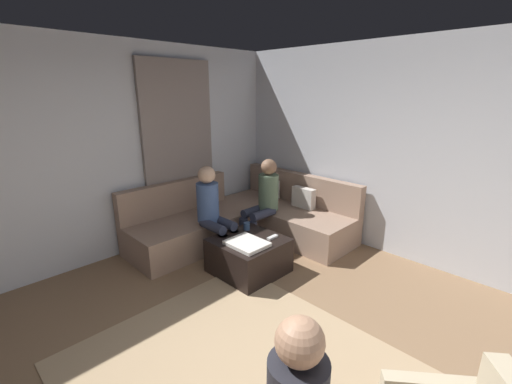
# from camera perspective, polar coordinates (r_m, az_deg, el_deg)

# --- Properties ---
(wall_back) EXTENTS (6.00, 0.12, 2.70)m
(wall_back) POSITION_cam_1_polar(r_m,az_deg,el_deg) (4.48, 27.80, 5.30)
(wall_back) COLOR silver
(wall_back) RESTS_ON ground_plane
(wall_left) EXTENTS (0.12, 6.00, 2.70)m
(wall_left) POSITION_cam_1_polar(r_m,az_deg,el_deg) (4.47, -27.82, 5.29)
(wall_left) COLOR silver
(wall_left) RESTS_ON ground_plane
(curtain_panel) EXTENTS (0.06, 1.10, 2.50)m
(curtain_panel) POSITION_cam_1_polar(r_m,az_deg,el_deg) (4.94, -12.84, 6.55)
(curtain_panel) COLOR gray
(curtain_panel) RESTS_ON ground_plane
(area_rug) EXTENTS (2.60, 2.20, 0.01)m
(area_rug) POSITION_cam_1_polar(r_m,az_deg,el_deg) (2.91, -1.55, -29.06)
(area_rug) COLOR tan
(area_rug) RESTS_ON ground_plane
(sectional_couch) EXTENTS (2.10, 2.55, 0.87)m
(sectional_couch) POSITION_cam_1_polar(r_m,az_deg,el_deg) (4.96, -1.67, -4.65)
(sectional_couch) COLOR #9E7F6B
(sectional_couch) RESTS_ON ground_plane
(ottoman) EXTENTS (0.76, 0.76, 0.42)m
(ottoman) POSITION_cam_1_polar(r_m,az_deg,el_deg) (4.09, -1.24, -10.66)
(ottoman) COLOR black
(ottoman) RESTS_ON ground_plane
(folded_blanket) EXTENTS (0.44, 0.36, 0.04)m
(folded_blanket) POSITION_cam_1_polar(r_m,az_deg,el_deg) (3.84, -1.53, -8.69)
(folded_blanket) COLOR white
(folded_blanket) RESTS_ON ottoman
(coffee_mug) EXTENTS (0.08, 0.08, 0.10)m
(coffee_mug) POSITION_cam_1_polar(r_m,az_deg,el_deg) (4.23, -1.57, -5.80)
(coffee_mug) COLOR #334C72
(coffee_mug) RESTS_ON ottoman
(game_remote) EXTENTS (0.05, 0.15, 0.02)m
(game_remote) POSITION_cam_1_polar(r_m,az_deg,el_deg) (4.02, 2.82, -7.65)
(game_remote) COLOR white
(game_remote) RESTS_ON ottoman
(person_on_couch_back) EXTENTS (0.30, 0.60, 1.20)m
(person_on_couch_back) POSITION_cam_1_polar(r_m,az_deg,el_deg) (4.67, 1.30, -1.12)
(person_on_couch_back) COLOR #2D3347
(person_on_couch_back) RESTS_ON ground_plane
(person_on_couch_side) EXTENTS (0.60, 0.30, 1.20)m
(person_on_couch_side) POSITION_cam_1_polar(r_m,az_deg,el_deg) (4.29, -7.33, -2.92)
(person_on_couch_side) COLOR #2D3347
(person_on_couch_side) RESTS_ON ground_plane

